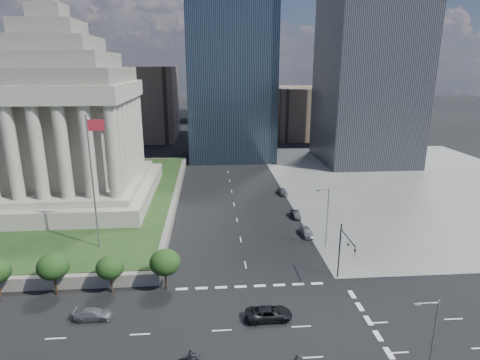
{
  "coord_description": "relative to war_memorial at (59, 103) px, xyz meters",
  "views": [
    {
      "loc": [
        -4.92,
        -33.35,
        28.45
      ],
      "look_at": [
        -1.23,
        14.58,
        14.67
      ],
      "focal_mm": 30.0,
      "sensor_mm": 36.0,
      "label": 1
    }
  ],
  "objects": [
    {
      "name": "ground",
      "position": [
        34.0,
        52.0,
        -21.4
      ],
      "size": [
        500.0,
        500.0,
        0.0
      ],
      "primitive_type": "plane",
      "color": "black",
      "rests_on": "ground"
    },
    {
      "name": "building_filler_ne",
      "position": [
        66.0,
        82.0,
        -11.4
      ],
      "size": [
        20.0,
        30.0,
        20.0
      ],
      "primitive_type": "cube",
      "color": "brown",
      "rests_on": "ground"
    },
    {
      "name": "building_filler_nw",
      "position": [
        4.0,
        82.0,
        -7.4
      ],
      "size": [
        24.0,
        30.0,
        28.0
      ],
      "primitive_type": "cube",
      "color": "brown",
      "rests_on": "ground"
    },
    {
      "name": "pickup_truck",
      "position": [
        35.52,
        -41.34,
        -20.65
      ],
      "size": [
        5.51,
        2.71,
        1.51
      ],
      "primitive_type": "imported",
      "rotation": [
        0.0,
        0.0,
        1.61
      ],
      "color": "black",
      "rests_on": "ground"
    },
    {
      "name": "suv_grey",
      "position": [
        15.17,
        -39.74,
        -20.76
      ],
      "size": [
        1.83,
        4.43,
        1.28
      ],
      "primitive_type": "imported",
      "rotation": [
        0.0,
        0.0,
        1.56
      ],
      "color": "#56585D",
      "rests_on": "ground"
    },
    {
      "name": "plaza_lawn",
      "position": [
        -11.0,
        2.0,
        -19.55
      ],
      "size": [
        64.0,
        68.0,
        0.1
      ],
      "primitive_type": "cube",
      "color": "#1C3817",
      "rests_on": "plaza_terrace"
    },
    {
      "name": "midrise_glass",
      "position": [
        36.0,
        47.0,
        8.6
      ],
      "size": [
        26.0,
        26.0,
        60.0
      ],
      "primitive_type": "cube",
      "color": "black",
      "rests_on": "ground"
    },
    {
      "name": "war_memorial",
      "position": [
        0.0,
        0.0,
        0.0
      ],
      "size": [
        34.0,
        34.0,
        39.0
      ],
      "primitive_type": null,
      "color": "gray",
      "rests_on": "plaza_lawn"
    },
    {
      "name": "plaza_terrace",
      "position": [
        -11.0,
        2.0,
        -20.5
      ],
      "size": [
        66.0,
        70.0,
        1.8
      ],
      "primitive_type": "cube",
      "color": "#646055",
      "rests_on": "ground"
    },
    {
      "name": "flagpole",
      "position": [
        12.17,
        -24.0,
        -8.29
      ],
      "size": [
        2.52,
        0.24,
        20.0
      ],
      "color": "slate",
      "rests_on": "plaza_lawn"
    },
    {
      "name": "parked_sedan_near",
      "position": [
        45.5,
        -18.29,
        -20.66
      ],
      "size": [
        4.4,
        1.95,
        1.47
      ],
      "primitive_type": "imported",
      "rotation": [
        0.0,
        0.0,
        0.05
      ],
      "color": "gray",
      "rests_on": "ground"
    },
    {
      "name": "sidewalk_ne",
      "position": [
        80.0,
        12.0,
        -21.38
      ],
      "size": [
        68.0,
        90.0,
        0.03
      ],
      "primitive_type": "cube",
      "color": "slate",
      "rests_on": "ground"
    },
    {
      "name": "street_lamp_north",
      "position": [
        47.33,
        -23.0,
        -15.74
      ],
      "size": [
        2.13,
        0.22,
        10.0
      ],
      "color": "slate",
      "rests_on": "ground"
    },
    {
      "name": "street_lamp_south",
      "position": [
        47.33,
        -54.0,
        -15.74
      ],
      "size": [
        2.13,
        0.22,
        10.0
      ],
      "color": "slate",
      "rests_on": "ground"
    },
    {
      "name": "motorcycle_trail",
      "position": [
        26.67,
        -48.14,
        -20.52
      ],
      "size": [
        2.44,
        0.96,
        1.77
      ],
      "primitive_type": null,
      "rotation": [
        0.0,
        0.0,
        -0.13
      ],
      "color": "black",
      "rests_on": "ground"
    },
    {
      "name": "parked_sedan_mid",
      "position": [
        45.44,
        -9.55,
        -20.77
      ],
      "size": [
        3.85,
        1.37,
        1.27
      ],
      "primitive_type": "imported",
      "rotation": [
        0.0,
        0.0,
        0.01
      ],
      "color": "black",
      "rests_on": "ground"
    },
    {
      "name": "parked_sedan_far",
      "position": [
        45.5,
        4.8,
        -20.68
      ],
      "size": [
        4.34,
        2.07,
        1.43
      ],
      "primitive_type": "imported",
      "rotation": [
        0.0,
        0.0,
        0.09
      ],
      "color": "#4C4E53",
      "rests_on": "ground"
    },
    {
      "name": "traffic_signal_ne",
      "position": [
        46.5,
        -34.3,
        -16.15
      ],
      "size": [
        0.3,
        5.74,
        8.0
      ],
      "color": "black",
      "rests_on": "ground"
    }
  ]
}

